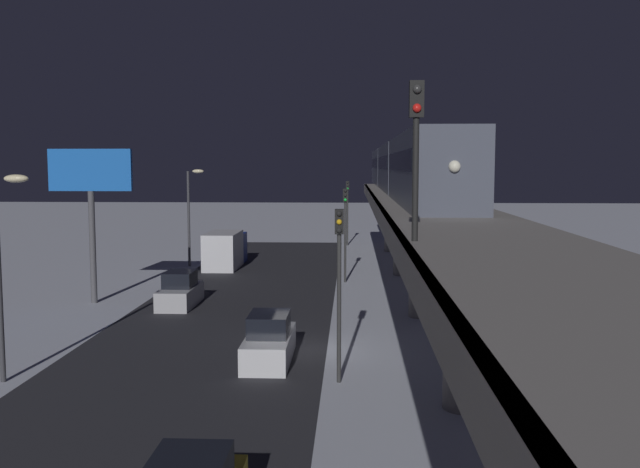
% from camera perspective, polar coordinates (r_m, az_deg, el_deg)
% --- Properties ---
extents(ground_plane, '(240.00, 240.00, 0.00)m').
position_cam_1_polar(ground_plane, '(30.99, -1.41, -9.34)').
color(ground_plane, silver).
extents(avenue_asphalt, '(11.00, 85.01, 0.01)m').
position_cam_1_polar(avenue_asphalt, '(31.60, -9.58, -9.11)').
color(avenue_asphalt, '#28282D').
rests_on(avenue_asphalt, ground_plane).
extents(elevated_railway, '(5.00, 85.01, 6.06)m').
position_cam_1_polar(elevated_railway, '(30.21, 9.47, 0.26)').
color(elevated_railway, gray).
rests_on(elevated_railway, ground_plane).
extents(subway_train, '(2.94, 55.47, 3.40)m').
position_cam_1_polar(subway_train, '(53.63, 6.60, 5.41)').
color(subway_train, '#4C5160').
rests_on(subway_train, elevated_railway).
extents(rail_signal, '(0.36, 0.41, 4.00)m').
position_cam_1_polar(rail_signal, '(17.94, 7.77, 8.12)').
color(rail_signal, black).
rests_on(rail_signal, elevated_railway).
extents(sedan_white, '(1.80, 4.77, 1.97)m').
position_cam_1_polar(sedan_white, '(29.20, -4.12, -8.67)').
color(sedan_white, silver).
rests_on(sedan_white, ground_plane).
extents(sedan_silver, '(1.80, 4.52, 1.97)m').
position_cam_1_polar(sedan_silver, '(41.04, -11.23, -4.60)').
color(sedan_silver, '#B2B2B7').
rests_on(sedan_silver, ground_plane).
extents(box_truck, '(2.40, 7.40, 2.80)m').
position_cam_1_polar(box_truck, '(56.05, -7.64, -1.26)').
color(box_truck, navy).
rests_on(box_truck, ground_plane).
extents(traffic_light_near, '(0.32, 0.44, 6.40)m').
position_cam_1_polar(traffic_light_near, '(25.65, 1.56, -2.90)').
color(traffic_light_near, '#2D2D2D').
rests_on(traffic_light_near, ground_plane).
extents(traffic_light_mid, '(0.32, 0.44, 6.40)m').
position_cam_1_polar(traffic_light_mid, '(47.82, 2.05, 1.05)').
color(traffic_light_mid, '#2D2D2D').
rests_on(traffic_light_mid, ground_plane).
extents(traffic_light_far, '(0.32, 0.44, 6.40)m').
position_cam_1_polar(traffic_light_far, '(70.06, 2.23, 2.49)').
color(traffic_light_far, '#2D2D2D').
rests_on(traffic_light_far, ground_plane).
extents(commercial_billboard, '(4.80, 0.36, 8.90)m').
position_cam_1_polar(commercial_billboard, '(42.54, -18.02, 3.76)').
color(commercial_billboard, '#4C4C51').
rests_on(commercial_billboard, ground_plane).
extents(street_lamp_near, '(1.35, 0.44, 7.65)m').
position_cam_1_polar(street_lamp_near, '(28.07, -24.16, -1.38)').
color(street_lamp_near, '#38383D').
rests_on(street_lamp_near, ground_plane).
extents(street_lamp_far, '(1.35, 0.44, 7.65)m').
position_cam_1_polar(street_lamp_far, '(56.39, -10.35, 2.28)').
color(street_lamp_far, '#38383D').
rests_on(street_lamp_far, ground_plane).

